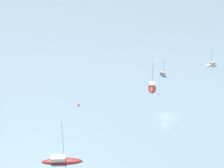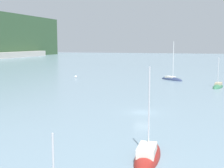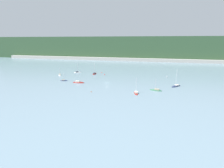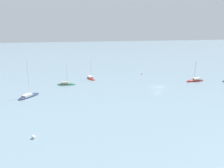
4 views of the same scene
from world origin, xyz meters
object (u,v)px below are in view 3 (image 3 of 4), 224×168
sailboat_6 (78,83)px  sailboat_7 (60,75)px  sailboat_0 (156,90)px  sailboat_5 (136,93)px  mooring_buoy_2 (105,75)px  sailboat_2 (78,73)px  mooring_buoy_1 (167,77)px  sailboat_3 (176,86)px  mooring_buoy_0 (91,92)px  sailboat_1 (64,81)px  mooring_buoy_3 (102,73)px  sailboat_4 (95,74)px

sailboat_6 → sailboat_7: 33.93m
sailboat_0 → sailboat_6: bearing=4.4°
sailboat_5 → mooring_buoy_2: 56.57m
sailboat_2 → mooring_buoy_1: (79.01, -0.72, 0.24)m
sailboat_5 → sailboat_7: size_ratio=1.24×
sailboat_3 → mooring_buoy_0: size_ratio=24.81×
sailboat_3 → mooring_buoy_2: sailboat_3 is taller
sailboat_1 → sailboat_0: bearing=-25.9°
sailboat_6 → sailboat_7: sailboat_6 is taller
mooring_buoy_3 → sailboat_5: bearing=-56.1°
sailboat_3 → mooring_buoy_3: size_ratio=20.05×
sailboat_1 → sailboat_5: sailboat_5 is taller
sailboat_6 → mooring_buoy_2: sailboat_6 is taller
sailboat_1 → sailboat_3: bearing=-15.0°
sailboat_4 → sailboat_6: size_ratio=1.11×
sailboat_7 → mooring_buoy_3: bearing=86.5°
sailboat_4 → sailboat_7: sailboat_4 is taller
sailboat_2 → sailboat_6: size_ratio=1.01×
sailboat_1 → sailboat_7: bearing=110.2°
sailboat_2 → mooring_buoy_3: (22.07, 3.81, 0.18)m
sailboat_3 → sailboat_1: bearing=-47.5°
sailboat_2 → mooring_buoy_3: sailboat_2 is taller
sailboat_1 → mooring_buoy_2: sailboat_1 is taller
sailboat_5 → mooring_buoy_0: sailboat_5 is taller
sailboat_3 → mooring_buoy_1: size_ratio=16.67×
mooring_buoy_2 → sailboat_1: bearing=-129.5°
sailboat_2 → sailboat_7: sailboat_2 is taller
mooring_buoy_1 → mooring_buoy_0: bearing=-129.7°
sailboat_5 → mooring_buoy_0: 25.89m
sailboat_3 → sailboat_5: bearing=-7.8°
sailboat_5 → mooring_buoy_1: sailboat_5 is taller
mooring_buoy_1 → mooring_buoy_3: mooring_buoy_1 is taller
sailboat_6 → sailboat_4: bearing=86.0°
sailboat_1 → sailboat_3: 78.97m
sailboat_3 → sailboat_7: (-92.52, 15.36, 0.04)m
sailboat_5 → mooring_buoy_1: (19.70, 50.83, 0.23)m
sailboat_0 → mooring_buoy_0: size_ratio=16.38×
sailboat_0 → mooring_buoy_2: size_ratio=11.09×
sailboat_1 → mooring_buoy_1: bearing=6.4°
sailboat_3 → sailboat_4: (-65.58, 27.86, 0.04)m
sailboat_0 → mooring_buoy_1: 43.62m
sailboat_7 → mooring_buoy_0: sailboat_7 is taller
sailboat_4 → sailboat_6: (-0.32, -33.54, -0.00)m
sailboat_0 → mooring_buoy_1: sailboat_0 is taller
sailboat_5 → sailboat_7: sailboat_5 is taller
sailboat_2 → sailboat_4: (17.45, -2.60, -0.01)m
sailboat_3 → mooring_buoy_1: 30.01m
sailboat_1 → sailboat_5: 58.22m
sailboat_0 → sailboat_6: 53.68m
sailboat_4 → sailboat_5: (41.86, -48.95, 0.02)m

